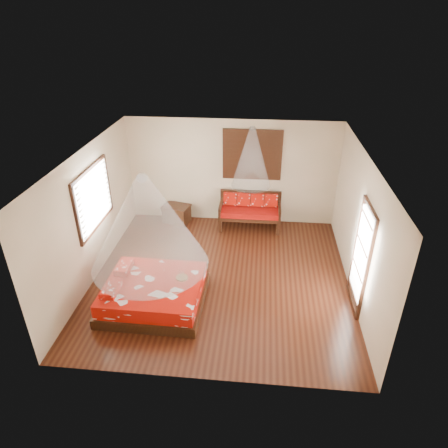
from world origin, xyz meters
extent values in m
cube|color=#32140B|center=(0.00, 0.00, -0.01)|extent=(5.50, 5.50, 0.02)
cube|color=silver|center=(0.00, 0.00, 2.81)|extent=(5.50, 5.50, 0.02)
cube|color=#C4B48F|center=(-2.76, 0.00, 1.40)|extent=(0.02, 5.50, 2.80)
cube|color=#C4B48F|center=(2.76, 0.00, 1.40)|extent=(0.02, 5.50, 2.80)
cube|color=#C4B48F|center=(0.00, 2.76, 1.40)|extent=(5.50, 0.02, 2.80)
cube|color=#C4B48F|center=(0.00, -2.76, 1.40)|extent=(5.50, 0.02, 2.80)
cube|color=black|center=(-1.23, -1.00, 0.10)|extent=(1.98, 1.80, 0.20)
cube|color=#AA0F05|center=(-1.23, -1.00, 0.35)|extent=(1.88, 1.69, 0.30)
cube|color=#AA0F05|center=(-1.94, -1.36, 0.56)|extent=(0.29, 0.51, 0.13)
cube|color=#AA0F05|center=(-1.93, -0.62, 0.56)|extent=(0.29, 0.51, 0.13)
cube|color=black|center=(-0.23, 2.00, 0.21)|extent=(0.08, 0.08, 0.42)
cube|color=black|center=(1.27, 2.00, 0.21)|extent=(0.08, 0.08, 0.42)
cube|color=black|center=(-0.23, 2.60, 0.21)|extent=(0.08, 0.08, 0.42)
cube|color=black|center=(1.27, 2.60, 0.21)|extent=(0.08, 0.08, 0.42)
cube|color=black|center=(0.52, 2.30, 0.38)|extent=(1.62, 0.72, 0.08)
cube|color=#901005|center=(0.52, 2.30, 0.49)|extent=(1.56, 0.66, 0.14)
cube|color=black|center=(0.52, 2.62, 0.67)|extent=(1.62, 0.06, 0.55)
cube|color=black|center=(-0.25, 2.30, 0.54)|extent=(0.06, 0.72, 0.30)
cube|color=black|center=(1.29, 2.30, 0.54)|extent=(0.06, 0.72, 0.30)
cube|color=#AA0F05|center=(-0.02, 2.50, 0.73)|extent=(0.34, 0.19, 0.36)
cube|color=#AA0F05|center=(0.34, 2.50, 0.73)|extent=(0.34, 0.19, 0.36)
cube|color=#AA0F05|center=(0.70, 2.50, 0.73)|extent=(0.34, 0.19, 0.36)
cube|color=#AA0F05|center=(1.06, 2.50, 0.73)|extent=(0.34, 0.19, 0.36)
cube|color=black|center=(-1.49, 2.45, 0.22)|extent=(0.76, 0.63, 0.44)
cube|color=black|center=(-1.49, 2.45, 0.46)|extent=(0.81, 0.68, 0.05)
cube|color=black|center=(0.52, 2.72, 1.90)|extent=(1.52, 0.06, 1.32)
cube|color=black|center=(0.52, 2.71, 1.90)|extent=(1.35, 0.04, 1.10)
cube|color=black|center=(-2.72, 0.20, 1.70)|extent=(0.08, 1.74, 1.34)
cube|color=silver|center=(-2.68, 0.20, 1.70)|extent=(0.04, 1.54, 1.10)
cube|color=black|center=(2.72, -0.60, 1.05)|extent=(0.08, 1.02, 2.16)
cube|color=white|center=(2.70, -0.60, 1.15)|extent=(0.03, 0.82, 1.70)
cylinder|color=brown|center=(-0.70, -0.79, 0.52)|extent=(0.24, 0.24, 0.03)
cone|color=white|center=(-1.23, -1.00, 1.85)|extent=(2.18, 2.18, 1.80)
cone|color=white|center=(0.52, 2.25, 2.00)|extent=(0.99, 0.99, 1.50)
camera|label=1|loc=(0.77, -7.10, 5.24)|focal=32.00mm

